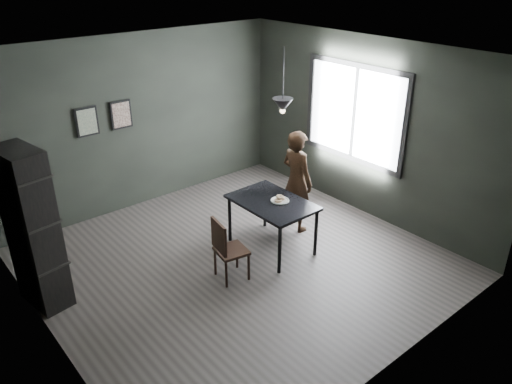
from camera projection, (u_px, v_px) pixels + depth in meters
ground at (239, 262)px, 6.90m from camera, size 5.00×5.00×0.00m
back_wall at (142, 122)px, 8.02m from camera, size 5.00×0.10×2.80m
ceiling at (235, 56)px, 5.68m from camera, size 5.00×5.00×0.02m
window_assembly at (354, 113)px, 7.77m from camera, size 0.04×1.96×1.56m
cafe_table at (272, 206)px, 6.96m from camera, size 0.80×1.20×0.75m
white_plate at (280, 201)px, 6.91m from camera, size 0.23×0.23×0.01m
donut_pile at (280, 198)px, 6.90m from camera, size 0.20×0.16×0.08m
woman at (297, 181)px, 7.44m from camera, size 0.38×0.58×1.58m
wood_chair at (226, 246)px, 6.34m from camera, size 0.44×0.44×0.87m
shelf_unit at (33, 230)px, 5.72m from camera, size 0.48×0.71×1.99m
pendant_lamp at (283, 105)px, 6.57m from camera, size 0.28×0.28×0.86m
framed_print_left at (87, 122)px, 7.39m from camera, size 0.34×0.04×0.44m
framed_print_right at (121, 115)px, 7.70m from camera, size 0.34×0.04×0.44m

